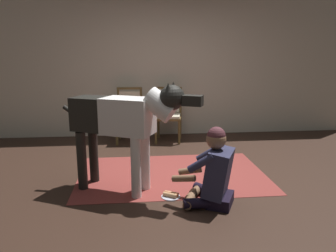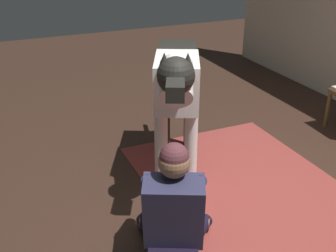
{
  "view_description": "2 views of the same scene",
  "coord_description": "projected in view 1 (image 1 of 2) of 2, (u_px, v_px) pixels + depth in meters",
  "views": [
    {
      "loc": [
        -0.62,
        -3.87,
        1.61
      ],
      "look_at": [
        -0.29,
        -0.51,
        0.85
      ],
      "focal_mm": 35.1,
      "sensor_mm": 36.0,
      "label": 1
    },
    {
      "loc": [
        2.32,
        -1.62,
        2.1
      ],
      "look_at": [
        -0.24,
        -0.49,
        0.76
      ],
      "focal_mm": 45.26,
      "sensor_mm": 36.0,
      "label": 2
    }
  ],
  "objects": [
    {
      "name": "person_sitting_on_floor",
      "position": [
        214.0,
        173.0,
        3.49
      ],
      "size": [
        0.71,
        0.63,
        0.86
      ],
      "color": "black",
      "rests_on": "ground"
    },
    {
      "name": "large_dog",
      "position": [
        123.0,
        120.0,
        3.73
      ],
      "size": [
        1.59,
        0.87,
        1.3
      ],
      "color": "silver",
      "rests_on": "ground"
    },
    {
      "name": "area_rug",
      "position": [
        172.0,
        174.0,
        4.42
      ],
      "size": [
        2.48,
        1.61,
        0.01
      ],
      "primitive_type": "cube",
      "color": "brown",
      "rests_on": "ground"
    },
    {
      "name": "ground_plane",
      "position": [
        186.0,
        182.0,
        4.17
      ],
      "size": [
        13.14,
        13.14,
        0.0
      ],
      "primitive_type": "plane",
      "color": "#36231A"
    },
    {
      "name": "hot_dog_on_plate",
      "position": [
        171.0,
        195.0,
        3.72
      ],
      "size": [
        0.22,
        0.22,
        0.06
      ],
      "color": "silver",
      "rests_on": "ground"
    },
    {
      "name": "dining_chair_left_of_pair",
      "position": [
        129.0,
        112.0,
        5.98
      ],
      "size": [
        0.49,
        0.49,
        0.98
      ],
      "color": "brown",
      "rests_on": "ground"
    },
    {
      "name": "dining_chair_right_of_pair",
      "position": [
        169.0,
        111.0,
        6.05
      ],
      "size": [
        0.54,
        0.54,
        0.98
      ],
      "color": "brown",
      "rests_on": "ground"
    },
    {
      "name": "back_wall",
      "position": [
        167.0,
        68.0,
        6.35
      ],
      "size": [
        7.59,
        0.1,
        2.6
      ],
      "primitive_type": "cube",
      "color": "beige",
      "rests_on": "ground"
    }
  ]
}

